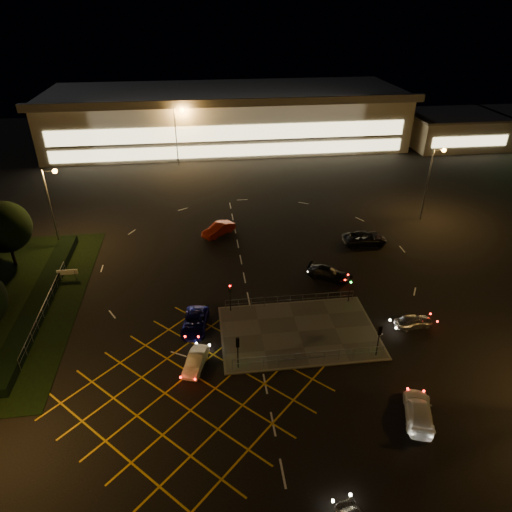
{
  "coord_description": "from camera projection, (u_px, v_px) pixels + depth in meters",
  "views": [
    {
      "loc": [
        -6.13,
        -34.41,
        27.27
      ],
      "look_at": [
        -0.55,
        9.17,
        2.0
      ],
      "focal_mm": 32.0,
      "sensor_mm": 36.0,
      "label": 1
    }
  ],
  "objects": [
    {
      "name": "ground",
      "position": [
        274.0,
        321.0,
        43.86
      ],
      "size": [
        180.0,
        180.0,
        0.0
      ],
      "primitive_type": "plane",
      "color": "black",
      "rests_on": "ground"
    },
    {
      "name": "pedestrian_island",
      "position": [
        298.0,
        332.0,
        42.33
      ],
      "size": [
        14.0,
        9.0,
        0.12
      ],
      "primitive_type": "cube",
      "color": "#4C4944",
      "rests_on": "ground"
    },
    {
      "name": "hedge",
      "position": [
        41.0,
        298.0,
        46.24
      ],
      "size": [
        2.0,
        26.0,
        1.0
      ],
      "primitive_type": "cube",
      "color": "black",
      "rests_on": "ground"
    },
    {
      "name": "supermarket",
      "position": [
        226.0,
        116.0,
        94.48
      ],
      "size": [
        72.0,
        26.5,
        10.5
      ],
      "color": "beige",
      "rests_on": "ground"
    },
    {
      "name": "retail_unit_a",
      "position": [
        453.0,
        129.0,
        93.73
      ],
      "size": [
        18.8,
        14.8,
        6.35
      ],
      "color": "beige",
      "rests_on": "ground"
    },
    {
      "name": "streetlight_nw",
      "position": [
        52.0,
        198.0,
        53.47
      ],
      "size": [
        1.78,
        0.56,
        10.03
      ],
      "color": "slate",
      "rests_on": "ground"
    },
    {
      "name": "streetlight_ne",
      "position": [
        432.0,
        174.0,
        60.47
      ],
      "size": [
        1.78,
        0.56,
        10.03
      ],
      "color": "slate",
      "rests_on": "ground"
    },
    {
      "name": "streetlight_far_left",
      "position": [
        178.0,
        129.0,
        80.81
      ],
      "size": [
        1.78,
        0.56,
        10.03
      ],
      "color": "slate",
      "rests_on": "ground"
    },
    {
      "name": "streetlight_far_right",
      "position": [
        390.0,
        119.0,
        86.93
      ],
      "size": [
        1.78,
        0.56,
        10.03
      ],
      "color": "slate",
      "rests_on": "ground"
    },
    {
      "name": "signal_sw",
      "position": [
        238.0,
        347.0,
        37.09
      ],
      "size": [
        0.28,
        0.3,
        3.15
      ],
      "rotation": [
        0.0,
        0.0,
        3.14
      ],
      "color": "black",
      "rests_on": "pedestrian_island"
    },
    {
      "name": "signal_se",
      "position": [
        379.0,
        335.0,
        38.41
      ],
      "size": [
        0.28,
        0.3,
        3.15
      ],
      "rotation": [
        0.0,
        0.0,
        3.14
      ],
      "color": "black",
      "rests_on": "pedestrian_island"
    },
    {
      "name": "signal_nw",
      "position": [
        230.0,
        292.0,
        43.95
      ],
      "size": [
        0.28,
        0.3,
        3.15
      ],
      "color": "black",
      "rests_on": "pedestrian_island"
    },
    {
      "name": "signal_ne",
      "position": [
        350.0,
        283.0,
        45.27
      ],
      "size": [
        0.28,
        0.3,
        3.15
      ],
      "color": "black",
      "rests_on": "pedestrian_island"
    },
    {
      "name": "tree_c",
      "position": [
        4.0,
        227.0,
        50.35
      ],
      "size": [
        5.76,
        5.76,
        7.84
      ],
      "color": "black",
      "rests_on": "ground"
    },
    {
      "name": "car_queue_white",
      "position": [
        196.0,
        361.0,
        38.14
      ],
      "size": [
        2.41,
        3.98,
        1.24
      ],
      "primitive_type": "imported",
      "rotation": [
        0.0,
        0.0,
        5.97
      ],
      "color": "silver",
      "rests_on": "ground"
    },
    {
      "name": "car_left_blue",
      "position": [
        195.0,
        322.0,
        42.58
      ],
      "size": [
        2.92,
        5.08,
        1.33
      ],
      "primitive_type": "imported",
      "rotation": [
        0.0,
        0.0,
        6.13
      ],
      "color": "#0E0E57",
      "rests_on": "ground"
    },
    {
      "name": "car_far_dkgrey",
      "position": [
        328.0,
        273.0,
        50.07
      ],
      "size": [
        4.89,
        4.05,
        1.34
      ],
      "primitive_type": "imported",
      "rotation": [
        0.0,
        0.0,
        1.0
      ],
      "color": "black",
      "rests_on": "ground"
    },
    {
      "name": "car_right_silver",
      "position": [
        414.0,
        321.0,
        42.79
      ],
      "size": [
        3.73,
        1.76,
        1.23
      ],
      "primitive_type": "imported",
      "rotation": [
        0.0,
        0.0,
        1.66
      ],
      "color": "#ACADB3",
      "rests_on": "ground"
    },
    {
      "name": "car_circ_red",
      "position": [
        218.0,
        229.0,
        59.19
      ],
      "size": [
        4.66,
        4.27,
        1.55
      ],
      "primitive_type": "imported",
      "rotation": [
        0.0,
        0.0,
        5.41
      ],
      "color": "#9B1F0B",
      "rests_on": "ground"
    },
    {
      "name": "car_east_grey",
      "position": [
        365.0,
        238.0,
        57.03
      ],
      "size": [
        5.58,
        2.67,
        1.54
      ],
      "primitive_type": "imported",
      "rotation": [
        0.0,
        0.0,
        1.59
      ],
      "color": "black",
      "rests_on": "ground"
    },
    {
      "name": "car_approach_white",
      "position": [
        419.0,
        411.0,
        33.48
      ],
      "size": [
        3.3,
        5.05,
        1.36
      ],
      "primitive_type": "imported",
      "rotation": [
        0.0,
        0.0,
        2.82
      ],
      "color": "white",
      "rests_on": "ground"
    }
  ]
}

